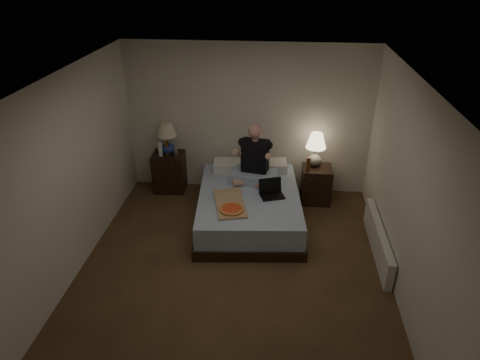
# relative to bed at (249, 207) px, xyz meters

# --- Properties ---
(floor) EXTENTS (4.00, 4.50, 0.00)m
(floor) POSITION_rel_bed_xyz_m (-0.11, -1.17, -0.25)
(floor) COLOR brown
(floor) RESTS_ON ground
(ceiling) EXTENTS (4.00, 4.50, 0.00)m
(ceiling) POSITION_rel_bed_xyz_m (-0.11, -1.17, 2.25)
(ceiling) COLOR white
(ceiling) RESTS_ON ground
(wall_back) EXTENTS (4.00, 0.00, 2.50)m
(wall_back) POSITION_rel_bed_xyz_m (-0.11, 1.08, 1.00)
(wall_back) COLOR white
(wall_back) RESTS_ON ground
(wall_front) EXTENTS (4.00, 0.00, 2.50)m
(wall_front) POSITION_rel_bed_xyz_m (-0.11, -3.42, 1.00)
(wall_front) COLOR white
(wall_front) RESTS_ON ground
(wall_left) EXTENTS (0.00, 4.50, 2.50)m
(wall_left) POSITION_rel_bed_xyz_m (-2.11, -1.17, 1.00)
(wall_left) COLOR white
(wall_left) RESTS_ON ground
(wall_right) EXTENTS (0.00, 4.50, 2.50)m
(wall_right) POSITION_rel_bed_xyz_m (1.89, -1.17, 1.00)
(wall_right) COLOR white
(wall_right) RESTS_ON ground
(bed) EXTENTS (1.65, 2.10, 0.49)m
(bed) POSITION_rel_bed_xyz_m (0.00, 0.00, 0.00)
(bed) COLOR #5576AA
(bed) RESTS_ON floor
(nightstand_left) EXTENTS (0.54, 0.49, 0.68)m
(nightstand_left) POSITION_rel_bed_xyz_m (-1.44, 0.88, 0.09)
(nightstand_left) COLOR black
(nightstand_left) RESTS_ON floor
(nightstand_right) EXTENTS (0.48, 0.43, 0.61)m
(nightstand_right) POSITION_rel_bed_xyz_m (1.05, 0.71, 0.06)
(nightstand_right) COLOR black
(nightstand_right) RESTS_ON floor
(lamp_left) EXTENTS (0.33, 0.33, 0.56)m
(lamp_left) POSITION_rel_bed_xyz_m (-1.43, 0.88, 0.71)
(lamp_left) COLOR navy
(lamp_left) RESTS_ON nightstand_left
(lamp_right) EXTENTS (0.34, 0.34, 0.56)m
(lamp_right) POSITION_rel_bed_xyz_m (1.00, 0.79, 0.64)
(lamp_right) COLOR gray
(lamp_right) RESTS_ON nightstand_right
(water_bottle) EXTENTS (0.07, 0.07, 0.25)m
(water_bottle) POSITION_rel_bed_xyz_m (-1.54, 0.78, 0.56)
(water_bottle) COLOR white
(water_bottle) RESTS_ON nightstand_left
(soda_can) EXTENTS (0.07, 0.07, 0.10)m
(soda_can) POSITION_rel_bed_xyz_m (-1.29, 0.83, 0.48)
(soda_can) COLOR #B8B7B3
(soda_can) RESTS_ON nightstand_left
(beer_bottle_left) EXTENTS (0.06, 0.06, 0.23)m
(beer_bottle_left) POSITION_rel_bed_xyz_m (-1.44, 0.82, 0.55)
(beer_bottle_left) COLOR #60340D
(beer_bottle_left) RESTS_ON nightstand_left
(beer_bottle_right) EXTENTS (0.06, 0.06, 0.23)m
(beer_bottle_right) POSITION_rel_bed_xyz_m (0.89, 0.59, 0.48)
(beer_bottle_right) COLOR #57270C
(beer_bottle_right) RESTS_ON nightstand_right
(person) EXTENTS (0.75, 0.64, 0.93)m
(person) POSITION_rel_bed_xyz_m (0.04, 0.37, 0.71)
(person) COLOR black
(person) RESTS_ON bed
(laptop) EXTENTS (0.41, 0.38, 0.24)m
(laptop) POSITION_rel_bed_xyz_m (0.35, -0.08, 0.37)
(laptop) COLOR black
(laptop) RESTS_ON bed
(pizza_box) EXTENTS (0.57, 0.83, 0.08)m
(pizza_box) POSITION_rel_bed_xyz_m (-0.20, -0.56, 0.29)
(pizza_box) COLOR tan
(pizza_box) RESTS_ON bed
(radiator) EXTENTS (0.10, 1.60, 0.40)m
(radiator) POSITION_rel_bed_xyz_m (1.82, -0.62, -0.05)
(radiator) COLOR silver
(radiator) RESTS_ON floor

